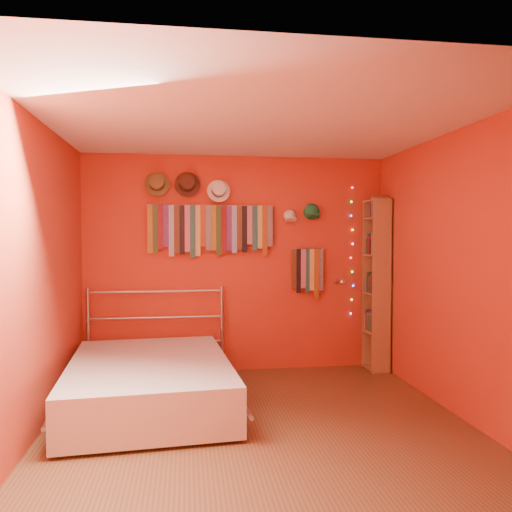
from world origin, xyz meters
name	(u,v)px	position (x,y,z in m)	size (l,w,h in m)	color
ground	(259,426)	(0.00, 0.00, 0.00)	(3.50, 3.50, 0.00)	brown
back_wall	(237,264)	(0.00, 1.75, 1.25)	(3.50, 0.02, 2.50)	#AD381B
right_wall	(458,273)	(1.75, 0.00, 1.25)	(0.02, 3.50, 2.50)	#AD381B
left_wall	(35,278)	(-1.75, 0.00, 1.25)	(0.02, 3.50, 2.50)	#AD381B
ceiling	(259,121)	(0.00, 0.00, 2.50)	(3.50, 3.50, 0.02)	white
tie_rack	(210,228)	(-0.32, 1.68, 1.67)	(1.45, 0.03, 0.61)	#A8A8AC
small_tie_rack	(308,270)	(0.83, 1.69, 1.18)	(0.40, 0.03, 0.60)	#A8A8AC
fedora_olive	(157,183)	(-0.91, 1.66, 2.16)	(0.28, 0.15, 0.27)	brown
fedora_brown	(187,184)	(-0.57, 1.65, 2.16)	(0.29, 0.16, 0.29)	#48261A
fedora_white	(219,190)	(-0.22, 1.66, 2.10)	(0.26, 0.14, 0.26)	white
cap_white	(290,216)	(0.61, 1.70, 1.81)	(0.16, 0.20, 0.16)	white
cap_green	(312,212)	(0.87, 1.70, 1.86)	(0.18, 0.23, 0.18)	#1C7F48
fairy_lights	(352,251)	(1.37, 1.71, 1.40)	(0.06, 0.02, 1.53)	#FF3333
reading_lamp	(341,282)	(1.18, 1.52, 1.04)	(0.07, 0.29, 0.09)	#A8A8AC
bookshelf	(380,284)	(1.66, 1.53, 1.02)	(0.25, 0.34, 2.00)	olive
bed	(150,382)	(-0.93, 0.60, 0.23)	(1.66, 2.13, 1.00)	#A8A8AC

